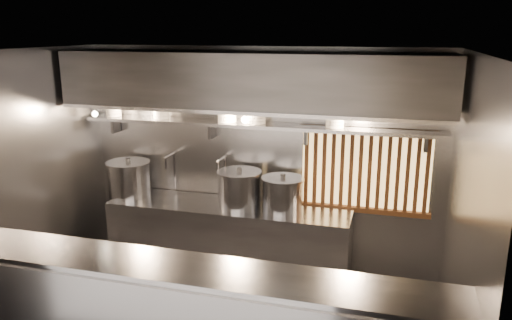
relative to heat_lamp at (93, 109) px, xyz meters
The scene contains 20 objects.
ceiling 2.21m from the heat_lamp, 24.14° to the right, with size 4.50×4.50×0.00m, color black.
wall_back 2.11m from the heat_lamp, 18.89° to the left, with size 4.50×4.50×0.00m, color gray.
wall_left 1.14m from the heat_lamp, 112.49° to the right, with size 3.00×3.00×0.00m, color gray.
wall_right 4.29m from the heat_lamp, 11.59° to the right, with size 3.00×3.00×0.00m, color gray.
cooking_bench 2.29m from the heat_lamp, ahead, with size 3.00×0.70×0.90m, color #949499.
bowl_shelf 1.96m from the heat_lamp, 13.90° to the left, with size 4.40×0.34×0.04m, color #949499.
exhaust_hood 1.95m from the heat_lamp, ahead, with size 4.40×0.81×0.65m.
wood_screen 3.33m from the heat_lamp, 10.66° to the left, with size 1.56×0.09×1.04m.
faucet_left 1.18m from the heat_lamp, 34.60° to the left, with size 0.04×0.30×0.50m.
faucet_right 1.71m from the heat_lamp, 19.61° to the left, with size 0.04×0.30×0.50m.
heat_lamp is the anchor object (origin of this frame).
pendant_bulb 1.83m from the heat_lamp, 11.00° to the left, with size 0.09×0.09×0.19m.
stock_pot_left 1.01m from the heat_lamp, 50.83° to the left, with size 0.70×0.70×0.49m.
stock_pot_mid 2.00m from the heat_lamp, ahead, with size 0.68×0.68×0.48m.
stock_pot_right 2.49m from the heat_lamp, ahead, with size 0.61×0.61×0.44m.
bowl_stack_0 0.48m from the heat_lamp, 92.18° to the left, with size 0.21×0.21×0.17m.
bowl_stack_1 0.81m from the heat_lamp, 35.58° to the left, with size 0.21×0.21×0.13m.
bowl_stack_2 1.61m from the heat_lamp, 17.04° to the left, with size 0.24×0.24×0.13m.
bowl_stack_3 1.96m from the heat_lamp, 13.86° to the left, with size 0.23×0.23×0.17m.
bowl_stack_4 2.88m from the heat_lamp, ahead, with size 0.22×0.22×0.17m.
Camera 1 is at (1.58, -4.35, 2.99)m, focal length 35.00 mm.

